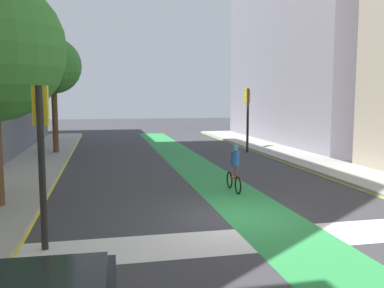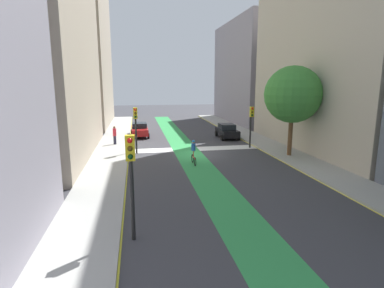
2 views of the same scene
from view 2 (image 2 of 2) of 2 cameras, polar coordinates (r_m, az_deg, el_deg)
ground_plane at (r=27.15m, az=1.12°, el=-1.79°), size 120.00×120.00×0.00m
bike_lane_paint at (r=27.00m, az=-0.55°, el=-1.85°), size 2.40×60.00×0.01m
crosswalk_band at (r=29.06m, az=0.35°, el=-0.91°), size 12.00×1.80×0.01m
sidewalk_left at (r=29.50m, az=15.56°, el=-1.00°), size 3.00×60.00×0.15m
curb_stripe_left at (r=28.90m, az=12.87°, el=-1.26°), size 0.16×60.00×0.01m
sidewalk_right at (r=26.72m, az=-14.86°, el=-2.21°), size 3.00×60.00×0.15m
curb_stripe_right at (r=26.65m, az=-11.64°, el=-2.26°), size 0.16×60.00×0.01m
buildings_left_row at (r=32.34m, az=27.01°, el=17.49°), size 9.86×58.87×26.09m
buildings_right_row at (r=28.07m, az=-27.21°, el=19.60°), size 8.69×59.51×25.04m
traffic_signal_near_right at (r=27.08m, az=-10.31°, el=4.09°), size 0.35×0.52×4.03m
traffic_signal_near_left at (r=29.55m, az=10.81°, el=4.52°), size 0.35×0.52×3.92m
traffic_signal_far_right at (r=11.91m, az=-11.13°, el=-4.34°), size 0.35×0.52×4.23m
car_red_right_near at (r=36.09m, az=-9.59°, el=2.62°), size 2.07×4.22×1.57m
car_black_left_near at (r=34.87m, az=6.45°, el=2.40°), size 2.12×4.25×1.57m
cyclist_in_lane at (r=23.52m, az=0.28°, el=-1.40°), size 0.32×1.73×1.86m
pedestrian_sidewalk_right_a at (r=31.29m, az=-14.01°, el=1.63°), size 0.34×0.34×1.80m
street_tree_near at (r=26.61m, az=18.00°, el=8.60°), size 4.59×4.59×7.31m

